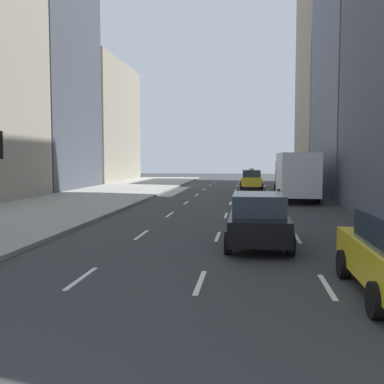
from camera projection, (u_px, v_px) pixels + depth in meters
The scene contains 5 objects.
sidewalk_left at pixel (88, 199), 30.15m from camera, with size 8.00×66.00×0.15m, color gray.
lane_markings at pixel (228, 209), 25.01m from camera, with size 5.72×56.00×0.01m.
taxi_second at pixel (252, 179), 41.39m from camera, with size 2.02×4.40×1.87m.
sedan_black_near at pixel (258, 219), 14.27m from camera, with size 2.02×4.41×1.70m.
box_truck at pixel (295, 175), 29.96m from camera, with size 2.58×8.40×3.15m.
Camera 1 is at (3.65, -1.93, 2.81)m, focal length 42.00 mm.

